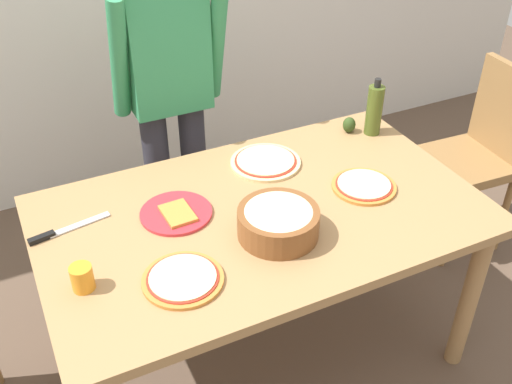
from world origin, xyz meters
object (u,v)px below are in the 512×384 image
(chair_wooden_right, at_px, (479,148))
(cup_orange, at_px, (82,278))
(person_cook, at_px, (169,88))
(olive_oil_bottle, at_px, (374,110))
(avocado, at_px, (349,125))
(chef_knife, at_px, (60,232))
(pizza_raw_on_board, at_px, (266,162))
(pizza_cooked_on_tray, at_px, (364,186))
(popcorn_bowl, at_px, (278,220))
(pizza_second_cooked, at_px, (183,279))
(dining_table, at_px, (262,230))
(plate_with_slice, at_px, (176,213))

(chair_wooden_right, height_order, cup_orange, chair_wooden_right)
(cup_orange, bearing_deg, person_cook, 55.93)
(olive_oil_bottle, xyz_separation_m, avocado, (-0.09, 0.05, -0.08))
(cup_orange, height_order, chef_knife, cup_orange)
(pizza_raw_on_board, distance_m, pizza_cooked_on_tray, 0.41)
(chair_wooden_right, bearing_deg, cup_orange, -169.57)
(popcorn_bowl, relative_size, avocado, 4.00)
(pizza_second_cooked, distance_m, popcorn_bowl, 0.38)
(dining_table, height_order, cup_orange, cup_orange)
(person_cook, relative_size, olive_oil_bottle, 6.33)
(dining_table, distance_m, pizza_raw_on_board, 0.33)
(person_cook, height_order, plate_with_slice, person_cook)
(dining_table, relative_size, cup_orange, 18.82)
(olive_oil_bottle, bearing_deg, cup_orange, -162.88)
(plate_with_slice, distance_m, avocado, 0.92)
(person_cook, bearing_deg, olive_oil_bottle, -30.87)
(pizza_cooked_on_tray, xyz_separation_m, popcorn_bowl, (-0.43, -0.11, 0.05))
(pizza_second_cooked, relative_size, popcorn_bowl, 0.92)
(plate_with_slice, distance_m, cup_orange, 0.44)
(pizza_cooked_on_tray, bearing_deg, plate_with_slice, 167.99)
(plate_with_slice, relative_size, avocado, 3.71)
(avocado, bearing_deg, person_cook, 149.06)
(dining_table, height_order, chef_knife, chef_knife)
(pizza_raw_on_board, bearing_deg, pizza_second_cooked, -137.14)
(plate_with_slice, bearing_deg, avocado, 15.19)
(popcorn_bowl, bearing_deg, avocado, 39.17)
(pizza_raw_on_board, relative_size, popcorn_bowl, 1.02)
(avocado, bearing_deg, dining_table, -149.65)
(olive_oil_bottle, bearing_deg, popcorn_bowl, -147.38)
(pizza_second_cooked, relative_size, cup_orange, 3.03)
(chair_wooden_right, distance_m, avocado, 0.77)
(person_cook, height_order, avocado, person_cook)
(plate_with_slice, bearing_deg, popcorn_bowl, -42.70)
(plate_with_slice, bearing_deg, person_cook, 71.98)
(popcorn_bowl, bearing_deg, chef_knife, 153.73)
(cup_orange, xyz_separation_m, avocado, (1.27, 0.47, -0.01))
(olive_oil_bottle, bearing_deg, person_cook, 149.13)
(pizza_second_cooked, bearing_deg, avocado, 30.18)
(pizza_second_cooked, relative_size, avocado, 3.68)
(pizza_second_cooked, relative_size, chef_knife, 0.89)
(chair_wooden_right, xyz_separation_m, pizza_cooked_on_tray, (-0.91, -0.29, 0.23))
(chair_wooden_right, xyz_separation_m, avocado, (-0.72, 0.10, 0.25))
(dining_table, height_order, pizza_raw_on_board, pizza_raw_on_board)
(dining_table, relative_size, pizza_second_cooked, 6.20)
(person_cook, distance_m, chef_knife, 0.85)
(person_cook, height_order, chef_knife, person_cook)
(pizza_raw_on_board, bearing_deg, chair_wooden_right, -1.35)
(person_cook, bearing_deg, cup_orange, -124.07)
(plate_with_slice, bearing_deg, cup_orange, -149.15)
(pizza_cooked_on_tray, relative_size, cup_orange, 2.90)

